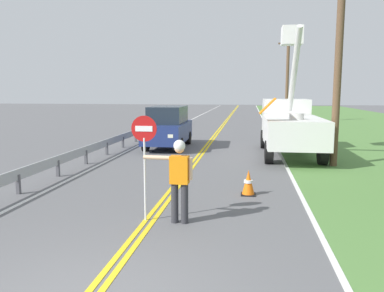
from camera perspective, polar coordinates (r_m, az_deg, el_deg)
The scene contains 12 objects.
centerline_yellow_left at distance 24.75m, azimuth 3.11°, elevation 1.44°, with size 0.11×110.00×0.01m, color yellow.
centerline_yellow_right at distance 24.74m, azimuth 3.53°, elevation 1.43°, with size 0.11×110.00×0.01m, color yellow.
edge_line_right at distance 24.70m, azimuth 11.67°, elevation 1.27°, with size 0.12×110.00×0.01m, color silver.
edge_line_left at distance 25.31m, azimuth -4.83°, elevation 1.57°, with size 0.12×110.00×0.01m, color silver.
flagger_worker at distance 8.35m, azimuth -1.92°, elevation -4.41°, with size 1.09×0.26×1.83m.
stop_sign_paddle at distance 8.44m, azimuth -7.03°, elevation 0.24°, with size 0.56×0.04×2.33m.
utility_bucket_truck at distance 18.13m, azimuth 14.13°, elevation 3.29°, with size 2.67×6.83×5.70m.
oncoming_suv_nearest at distance 19.75m, azimuth -3.53°, elevation 2.84°, with size 1.96×4.63×2.10m.
utility_pole_near at distance 15.74m, azimuth 20.78°, elevation 12.68°, with size 1.80×0.28×8.15m.
utility_pole_mid at distance 36.81m, azimuth 13.84°, elevation 9.67°, with size 1.80×0.28×7.73m.
traffic_cone_lead at distance 10.85m, azimuth 8.30°, elevation -5.41°, with size 0.40×0.40×0.70m.
guardrail_left_shoulder at distance 21.13m, azimuth -9.18°, elevation 1.61°, with size 0.10×32.00×0.71m.
Camera 1 is at (2.13, -4.49, 2.84)m, focal length 36.26 mm.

